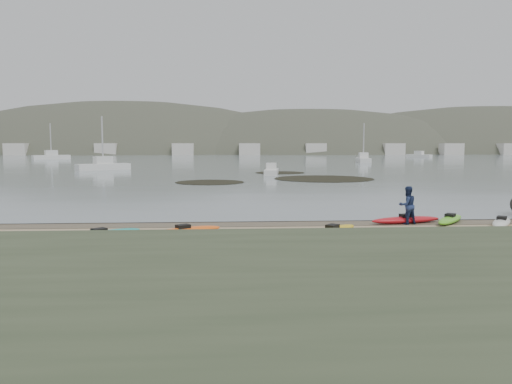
{
  "coord_description": "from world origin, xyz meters",
  "views": [
    {
      "loc": [
        -1.46,
        -24.36,
        3.87
      ],
      "look_at": [
        0.0,
        0.0,
        1.5
      ],
      "focal_mm": 35.0,
      "sensor_mm": 36.0,
      "label": 1
    }
  ],
  "objects": [
    {
      "name": "far_town",
      "position": [
        6.0,
        145.0,
        2.0
      ],
      "size": [
        199.0,
        5.0,
        4.0
      ],
      "color": "beige",
      "rests_on": "ground"
    },
    {
      "name": "water",
      "position": [
        0.0,
        300.0,
        0.01
      ],
      "size": [
        1200.0,
        1200.0,
        0.0
      ],
      "primitive_type": "plane",
      "color": "slate",
      "rests_on": "ground"
    },
    {
      "name": "moored_boats",
      "position": [
        -2.59,
        81.13,
        0.54
      ],
      "size": [
        104.2,
        81.41,
        1.21
      ],
      "color": "silver",
      "rests_on": "ground"
    },
    {
      "name": "kelp_mats",
      "position": [
        5.73,
        30.95,
        0.03
      ],
      "size": [
        21.18,
        22.6,
        0.04
      ],
      "color": "black",
      "rests_on": "water"
    },
    {
      "name": "kayaks",
      "position": [
        0.04,
        -4.03,
        0.17
      ],
      "size": [
        23.63,
        9.19,
        0.34
      ],
      "color": "orange",
      "rests_on": "ground"
    },
    {
      "name": "wet_sand",
      "position": [
        0.0,
        -0.3,
        0.0
      ],
      "size": [
        60.0,
        60.0,
        0.0
      ],
      "primitive_type": "plane",
      "color": "brown",
      "rests_on": "ground"
    },
    {
      "name": "person_east",
      "position": [
        7.23,
        -1.07,
        0.92
      ],
      "size": [
        1.04,
        0.89,
        1.84
      ],
      "primitive_type": "imported",
      "rotation": [
        0.0,
        0.0,
        3.39
      ],
      "color": "navy",
      "rests_on": "ground"
    },
    {
      "name": "bluff",
      "position": [
        0.0,
        -17.5,
        1.0
      ],
      "size": [
        60.0,
        8.0,
        2.0
      ],
      "primitive_type": "cube",
      "color": "#475138",
      "rests_on": "ground"
    },
    {
      "name": "far_hills",
      "position": [
        39.38,
        193.97,
        -15.93
      ],
      "size": [
        550.0,
        135.0,
        80.0
      ],
      "color": "#384235",
      "rests_on": "ground"
    },
    {
      "name": "ground",
      "position": [
        0.0,
        0.0,
        0.0
      ],
      "size": [
        600.0,
        600.0,
        0.0
      ],
      "primitive_type": "plane",
      "color": "tan",
      "rests_on": "ground"
    }
  ]
}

